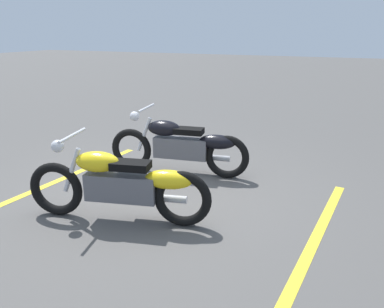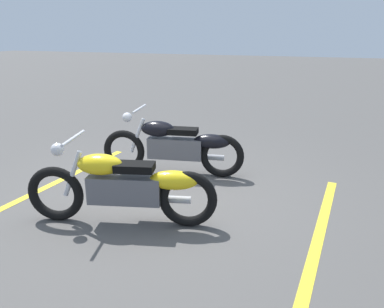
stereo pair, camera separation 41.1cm
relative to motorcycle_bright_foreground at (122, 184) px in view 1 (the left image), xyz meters
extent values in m
plane|color=#514F4C|center=(-0.03, 0.84, -0.46)|extent=(60.00, 60.00, 0.00)
torus|color=black|center=(-0.81, -0.20, -0.13)|extent=(0.68, 0.26, 0.67)
torus|color=black|center=(0.70, 0.17, -0.13)|extent=(0.68, 0.26, 0.67)
cube|color=#59595E|center=(-0.01, -0.01, -0.04)|extent=(0.87, 0.41, 0.32)
ellipsoid|color=yellow|center=(-0.27, -0.07, 0.26)|extent=(0.57, 0.39, 0.24)
ellipsoid|color=yellow|center=(0.55, 0.13, 0.10)|extent=(0.60, 0.36, 0.22)
cube|color=black|center=(0.12, 0.03, 0.24)|extent=(0.48, 0.34, 0.09)
cylinder|color=silver|center=(-0.59, -0.14, 0.13)|extent=(0.27, 0.12, 0.56)
cylinder|color=silver|center=(-0.54, -0.13, 0.56)|extent=(0.18, 0.61, 0.04)
sphere|color=silver|center=(-0.74, -0.18, 0.42)|extent=(0.15, 0.15, 0.15)
cylinder|color=silver|center=(0.35, 0.22, -0.20)|extent=(0.70, 0.25, 0.09)
torus|color=black|center=(-0.88, 1.58, -0.13)|extent=(0.68, 0.21, 0.67)
torus|color=black|center=(0.66, 1.82, -0.13)|extent=(0.68, 0.21, 0.67)
cube|color=#59595E|center=(-0.06, 1.71, -0.04)|extent=(0.86, 0.35, 0.32)
ellipsoid|color=black|center=(-0.32, 1.67, 0.26)|extent=(0.56, 0.36, 0.24)
ellipsoid|color=black|center=(0.50, 1.80, 0.10)|extent=(0.59, 0.32, 0.22)
cube|color=black|center=(0.07, 1.73, 0.24)|extent=(0.47, 0.31, 0.09)
cylinder|color=silver|center=(-0.65, 1.61, 0.13)|extent=(0.27, 0.10, 0.56)
cylinder|color=silver|center=(-0.60, 1.62, 0.56)|extent=(0.13, 0.62, 0.04)
sphere|color=silver|center=(-0.80, 1.59, 0.42)|extent=(0.15, 0.15, 0.15)
cylinder|color=silver|center=(0.32, 1.91, -0.20)|extent=(0.71, 0.20, 0.09)
cube|color=yellow|center=(-1.60, 0.86, -0.46)|extent=(0.37, 3.20, 0.01)
cube|color=yellow|center=(2.16, 0.53, -0.46)|extent=(0.37, 3.20, 0.01)
camera|label=1|loc=(2.46, -3.51, 1.71)|focal=36.59mm
camera|label=2|loc=(2.08, -3.66, 1.71)|focal=36.59mm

